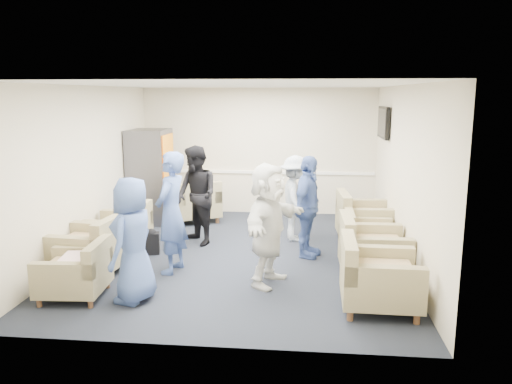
# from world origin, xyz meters

# --- Properties ---
(floor) EXTENTS (6.00, 6.00, 0.00)m
(floor) POSITION_xyz_m (0.00, 0.00, 0.00)
(floor) COLOR black
(floor) RESTS_ON ground
(ceiling) EXTENTS (6.00, 6.00, 0.00)m
(ceiling) POSITION_xyz_m (0.00, 0.00, 2.70)
(ceiling) COLOR silver
(ceiling) RESTS_ON back_wall
(back_wall) EXTENTS (5.00, 0.02, 2.70)m
(back_wall) POSITION_xyz_m (0.00, 3.00, 1.35)
(back_wall) COLOR beige
(back_wall) RESTS_ON floor
(front_wall) EXTENTS (5.00, 0.02, 2.70)m
(front_wall) POSITION_xyz_m (0.00, -3.00, 1.35)
(front_wall) COLOR beige
(front_wall) RESTS_ON floor
(left_wall) EXTENTS (0.02, 6.00, 2.70)m
(left_wall) POSITION_xyz_m (-2.50, 0.00, 1.35)
(left_wall) COLOR beige
(left_wall) RESTS_ON floor
(right_wall) EXTENTS (0.02, 6.00, 2.70)m
(right_wall) POSITION_xyz_m (2.50, 0.00, 1.35)
(right_wall) COLOR beige
(right_wall) RESTS_ON floor
(chair_rail) EXTENTS (4.98, 0.04, 0.06)m
(chair_rail) POSITION_xyz_m (0.00, 2.98, 0.90)
(chair_rail) COLOR white
(chair_rail) RESTS_ON back_wall
(tv) EXTENTS (0.10, 1.00, 0.58)m
(tv) POSITION_xyz_m (2.44, 1.80, 2.05)
(tv) COLOR black
(tv) RESTS_ON right_wall
(armchair_left_near) EXTENTS (0.83, 0.83, 0.63)m
(armchair_left_near) POSITION_xyz_m (-1.85, -1.90, 0.31)
(armchair_left_near) COLOR #8B7F59
(armchair_left_near) RESTS_ON floor
(armchair_left_mid) EXTENTS (1.01, 1.01, 0.74)m
(armchair_left_mid) POSITION_xyz_m (-2.00, -1.11, 0.37)
(armchair_left_mid) COLOR #8B7F59
(armchair_left_mid) RESTS_ON floor
(armchair_left_far) EXTENTS (0.89, 0.89, 0.70)m
(armchair_left_far) POSITION_xyz_m (-1.92, -0.12, 0.35)
(armchair_left_far) COLOR #8B7F59
(armchair_left_far) RESTS_ON floor
(armchair_right_near) EXTENTS (0.94, 0.94, 0.74)m
(armchair_right_near) POSITION_xyz_m (1.87, -1.87, 0.37)
(armchair_right_near) COLOR #8B7F59
(armchair_right_near) RESTS_ON floor
(armchair_right_midnear) EXTENTS (0.94, 0.94, 0.74)m
(armchair_right_midnear) POSITION_xyz_m (1.94, -0.75, 0.37)
(armchair_right_midnear) COLOR #8B7F59
(armchair_right_midnear) RESTS_ON floor
(armchair_right_midfar) EXTENTS (0.79, 0.79, 0.62)m
(armchair_right_midfar) POSITION_xyz_m (2.00, 0.12, 0.31)
(armchair_right_midfar) COLOR #8B7F59
(armchair_right_midfar) RESTS_ON floor
(armchair_right_far) EXTENTS (1.00, 1.00, 0.75)m
(armchair_right_far) POSITION_xyz_m (2.02, 0.96, 0.37)
(armchair_right_far) COLOR #8B7F59
(armchair_right_far) RESTS_ON floor
(armchair_corner) EXTENTS (1.22, 1.22, 0.72)m
(armchair_corner) POSITION_xyz_m (-1.20, 2.08, 0.36)
(armchair_corner) COLOR #8B7F59
(armchair_corner) RESTS_ON floor
(vending_machine) EXTENTS (0.76, 0.89, 1.88)m
(vending_machine) POSITION_xyz_m (-2.09, 2.01, 0.94)
(vending_machine) COLOR #53525A
(vending_machine) RESTS_ON floor
(backpack) EXTENTS (0.28, 0.23, 0.42)m
(backpack) POSITION_xyz_m (-1.45, -0.08, 0.22)
(backpack) COLOR black
(backpack) RESTS_ON floor
(pillow) EXTENTS (0.42, 0.52, 0.14)m
(pillow) POSITION_xyz_m (-1.85, -1.90, 0.48)
(pillow) COLOR white
(pillow) RESTS_ON armchair_left_near
(person_front_left) EXTENTS (0.65, 0.86, 1.58)m
(person_front_left) POSITION_xyz_m (-1.10, -1.92, 0.79)
(person_front_left) COLOR #435DA1
(person_front_left) RESTS_ON floor
(person_mid_left) EXTENTS (0.53, 0.71, 1.77)m
(person_mid_left) POSITION_xyz_m (-0.90, -0.84, 0.89)
(person_mid_left) COLOR #435DA1
(person_mid_left) RESTS_ON floor
(person_back_left) EXTENTS (1.04, 1.05, 1.71)m
(person_back_left) POSITION_xyz_m (-0.84, 0.55, 0.85)
(person_back_left) COLOR black
(person_back_left) RESTS_ON floor
(person_back_right) EXTENTS (0.73, 1.06, 1.52)m
(person_back_right) POSITION_xyz_m (0.85, 0.95, 0.76)
(person_back_right) COLOR silver
(person_back_right) RESTS_ON floor
(person_mid_right) EXTENTS (0.68, 1.03, 1.63)m
(person_mid_right) POSITION_xyz_m (1.06, 0.05, 0.81)
(person_mid_right) COLOR #435DA1
(person_mid_right) RESTS_ON floor
(person_front_right) EXTENTS (1.00, 1.63, 1.68)m
(person_front_right) POSITION_xyz_m (0.53, -1.18, 0.84)
(person_front_right) COLOR white
(person_front_right) RESTS_ON floor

